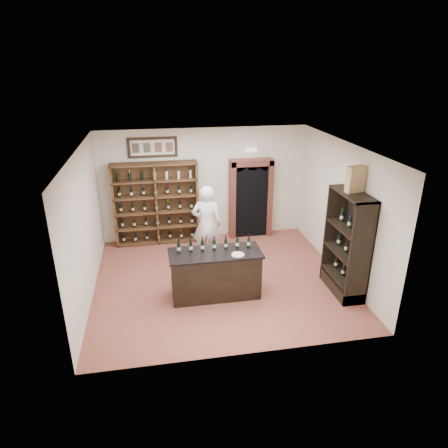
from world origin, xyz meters
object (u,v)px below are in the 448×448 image
(counter_bottle_0, at_px, (179,248))
(shopkeeper, at_px, (207,225))
(tasting_counter, at_px, (215,274))
(side_cabinet, at_px, (346,259))
(wine_crate, at_px, (356,179))
(wine_shelf, at_px, (156,203))

(counter_bottle_0, height_order, shopkeeper, shopkeeper)
(tasting_counter, relative_size, shopkeeper, 0.97)
(side_cabinet, relative_size, wine_crate, 4.25)
(counter_bottle_0, height_order, side_cabinet, side_cabinet)
(wine_shelf, distance_m, side_cabinet, 5.02)
(side_cabinet, bearing_deg, shopkeeper, 145.10)
(counter_bottle_0, distance_m, shopkeeper, 1.65)
(counter_bottle_0, relative_size, wine_crate, 0.58)
(shopkeeper, distance_m, wine_crate, 3.57)
(wine_shelf, xyz_separation_m, wine_crate, (3.82, -3.19, 1.36))
(side_cabinet, distance_m, shopkeeper, 3.27)
(tasting_counter, height_order, side_cabinet, side_cabinet)
(tasting_counter, xyz_separation_m, side_cabinet, (2.72, -0.30, 0.26))
(side_cabinet, xyz_separation_m, wine_crate, (-0.00, 0.05, 1.70))
(wine_crate, bearing_deg, tasting_counter, 163.69)
(wine_shelf, relative_size, counter_bottle_0, 7.33)
(shopkeeper, bearing_deg, wine_crate, 157.36)
(wine_shelf, bearing_deg, tasting_counter, -69.44)
(wine_shelf, relative_size, tasting_counter, 1.17)
(wine_shelf, distance_m, wine_crate, 5.16)
(tasting_counter, xyz_separation_m, wine_crate, (2.72, -0.25, 1.96))
(side_cabinet, height_order, shopkeeper, side_cabinet)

